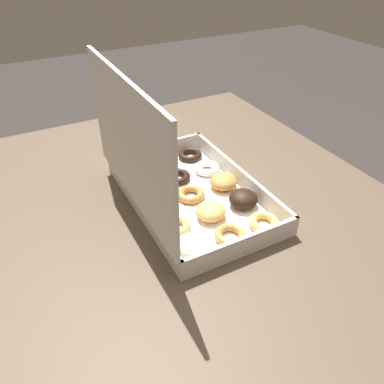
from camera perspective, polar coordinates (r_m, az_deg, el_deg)
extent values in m
plane|color=#2D2826|center=(1.40, -1.37, -26.58)|extent=(8.00, 8.00, 0.00)
cube|color=#4C3D2D|center=(0.84, -2.05, -3.51)|extent=(1.11, 0.97, 0.03)
cylinder|color=#4C3D2D|center=(1.59, 4.47, 1.24)|extent=(0.06, 0.06, 0.70)
cube|color=white|center=(0.86, 0.00, -0.94)|extent=(0.42, 0.26, 0.01)
cube|color=beige|center=(0.90, 7.17, 2.50)|extent=(0.42, 0.01, 0.04)
cube|color=beige|center=(0.81, -8.02, -2.11)|extent=(0.42, 0.01, 0.04)
cube|color=beige|center=(0.72, 7.72, -8.09)|extent=(0.01, 0.26, 0.04)
cube|color=beige|center=(1.01, -5.46, 6.30)|extent=(0.01, 0.26, 0.04)
cube|color=beige|center=(0.72, -9.61, 7.29)|extent=(0.42, 0.01, 0.26)
torus|color=tan|center=(0.79, 10.89, -4.58)|extent=(0.06, 0.06, 0.02)
ellipsoid|color=black|center=(0.83, 7.81, -1.02)|extent=(0.06, 0.06, 0.04)
ellipsoid|color=#B77A38|center=(0.89, 4.79, 1.59)|extent=(0.06, 0.06, 0.03)
torus|color=white|center=(0.95, 2.30, 3.61)|extent=(0.06, 0.06, 0.02)
torus|color=black|center=(1.01, -0.29, 5.67)|extent=(0.06, 0.06, 0.02)
torus|color=#B77A38|center=(0.75, 5.83, -6.54)|extent=(0.06, 0.06, 0.02)
ellipsoid|color=tan|center=(0.79, 2.87, -2.94)|extent=(0.06, 0.06, 0.03)
torus|color=#B77A38|center=(0.85, -0.17, -0.36)|extent=(0.06, 0.06, 0.02)
torus|color=black|center=(0.92, -2.25, 2.37)|extent=(0.06, 0.06, 0.02)
ellipsoid|color=#B77A38|center=(0.97, -4.19, 4.95)|extent=(0.06, 0.06, 0.03)
ellipsoid|color=white|center=(0.71, 0.19, -8.14)|extent=(0.06, 0.06, 0.04)
torus|color=tan|center=(0.77, -2.58, -5.19)|extent=(0.06, 0.06, 0.02)
ellipsoid|color=#B77A38|center=(0.83, -4.93, -1.29)|extent=(0.06, 0.06, 0.03)
ellipsoid|color=tan|center=(0.89, -7.12, 1.38)|extent=(0.06, 0.06, 0.03)
ellipsoid|color=pink|center=(0.95, -8.96, 3.57)|extent=(0.06, 0.06, 0.03)
cylinder|color=white|center=(1.08, -10.85, 9.00)|extent=(0.07, 0.07, 0.09)
cylinder|color=black|center=(1.06, -11.09, 10.90)|extent=(0.06, 0.06, 0.01)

